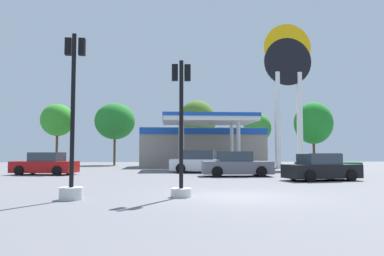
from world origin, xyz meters
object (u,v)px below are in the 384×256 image
car_2 (236,165)px  car_4 (202,163)px  tree_3 (257,128)px  station_pole_sign (288,74)px  car_1 (321,168)px  car_0 (45,165)px  tree_4 (313,123)px  tree_1 (115,121)px  traffic_signal_1 (181,144)px  tree_2 (197,121)px  car_3 (327,165)px  tree_0 (57,120)px  traffic_signal_0 (72,145)px

car_2 → car_4: car_4 is taller
tree_3 → station_pole_sign: bearing=-88.1°
car_1 → tree_3: (3.14, 25.89, 3.83)m
car_0 → tree_4: 31.87m
car_4 → tree_1: tree_1 is taller
traffic_signal_1 → tree_2: size_ratio=0.61×
traffic_signal_1 → car_2: bearing=69.5°
car_3 → tree_1: bearing=128.2°
tree_0 → tree_1: (6.73, -0.26, -0.11)m
car_0 → tree_2: size_ratio=0.58×
station_pole_sign → traffic_signal_0: (-14.83, -22.49, -7.28)m
tree_0 → tree_1: 6.74m
tree_1 → tree_2: bearing=-3.7°
car_3 → tree_0: tree_0 is taller
car_1 → car_4: car_4 is taller
traffic_signal_0 → tree_3: bearing=66.4°
tree_0 → car_2: bearing=-51.7°
tree_0 → tree_4: 30.58m
traffic_signal_0 → tree_4: tree_4 is taller
tree_1 → tree_3: bearing=2.0°
station_pole_sign → tree_0: (-24.42, 10.25, -3.74)m
car_0 → tree_3: tree_3 is taller
car_4 → traffic_signal_0: size_ratio=0.91×
car_2 → traffic_signal_1: size_ratio=0.95×
car_1 → traffic_signal_0: 13.48m
car_2 → tree_0: tree_0 is taller
tree_1 → station_pole_sign: bearing=-29.5°
station_pole_sign → tree_3: size_ratio=2.20×
car_3 → traffic_signal_1: 15.07m
station_pole_sign → car_4: bearing=-141.9°
traffic_signal_0 → tree_2: bearing=77.8°
station_pole_sign → car_1: (-3.49, -15.29, -8.37)m
station_pole_sign → tree_0: size_ratio=1.93×
tree_0 → tree_1: tree_1 is taller
car_3 → tree_4: (7.36, 19.95, 4.35)m
traffic_signal_0 → tree_2: 32.78m
traffic_signal_0 → tree_4: bearing=56.4°
tree_1 → car_4: bearing=-63.3°
car_0 → car_3: 18.71m
car_4 → tree_2: bearing=86.1°
traffic_signal_1 → tree_0: (-13.12, 32.31, 3.50)m
car_4 → tree_0: 23.61m
car_1 → tree_2: tree_2 is taller
car_0 → car_2: bearing=-11.3°
tree_4 → car_4: bearing=-133.3°
car_3 → tree_0: (-23.19, 21.16, 4.62)m
station_pole_sign → tree_2: bearing=130.4°
car_3 → traffic_signal_0: size_ratio=0.80×
car_0 → tree_0: size_ratio=0.62×
car_1 → traffic_signal_1: bearing=-139.1°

